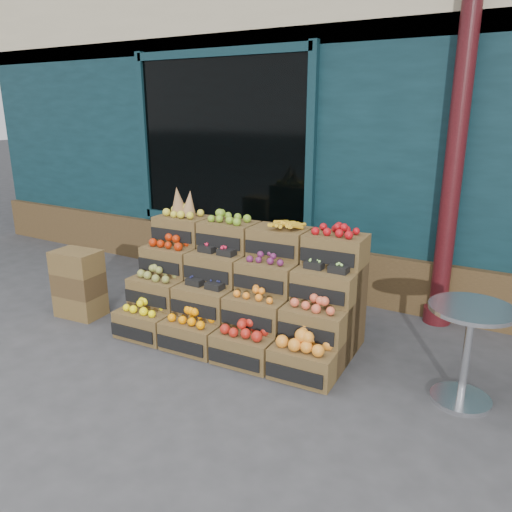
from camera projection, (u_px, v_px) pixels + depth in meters
The scene contains 6 objects.
ground at pixel (233, 378), 4.15m from camera, with size 60.00×60.00×0.00m, color #363638.
shop_facade at pixel (415, 91), 7.65m from camera, with size 12.00×6.24×4.80m.
crate_display at pixel (242, 295), 4.80m from camera, with size 2.26×1.20×1.38m.
spare_crates at pixel (79, 284), 5.30m from camera, with size 0.51×0.38×0.72m.
bistro_table at pixel (468, 343), 3.69m from camera, with size 0.62×0.62×0.78m.
shopkeeper at pixel (234, 197), 7.22m from camera, with size 0.66×0.43×1.81m, color #1B6133.
Camera 1 is at (2.05, -3.05, 2.17)m, focal length 35.00 mm.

